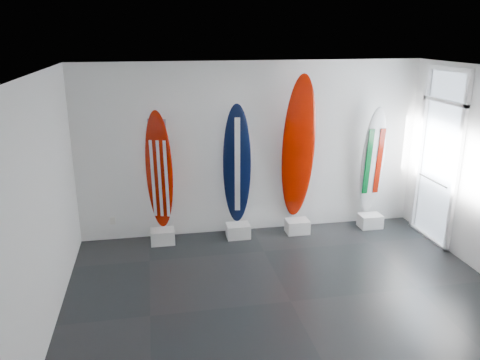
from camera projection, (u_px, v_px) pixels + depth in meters
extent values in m
plane|color=black|center=(291.00, 301.00, 6.35)|extent=(6.00, 6.00, 0.00)
plane|color=white|center=(299.00, 73.00, 5.46)|extent=(6.00, 6.00, 0.00)
plane|color=white|center=(253.00, 149.00, 8.25)|extent=(6.00, 0.00, 6.00)
plane|color=white|center=(392.00, 304.00, 3.56)|extent=(6.00, 0.00, 6.00)
plane|color=white|center=(40.00, 212.00, 5.38)|extent=(0.00, 5.00, 5.00)
cube|color=white|center=(163.00, 236.00, 8.08)|extent=(0.40, 0.30, 0.24)
ellipsoid|color=#8E0D00|center=(159.00, 171.00, 7.83)|extent=(0.49, 0.32, 2.03)
cube|color=white|center=(238.00, 231.00, 8.31)|extent=(0.40, 0.30, 0.24)
ellipsoid|color=black|center=(237.00, 165.00, 8.05)|extent=(0.50, 0.26, 2.10)
cube|color=white|center=(297.00, 226.00, 8.50)|extent=(0.40, 0.30, 0.24)
ellipsoid|color=#8E0D00|center=(299.00, 149.00, 8.17)|extent=(0.59, 0.39, 2.58)
cube|color=white|center=(370.00, 221.00, 8.74)|extent=(0.40, 0.30, 0.24)
ellipsoid|color=silver|center=(373.00, 161.00, 8.50)|extent=(0.46, 0.27, 1.99)
cube|color=silver|center=(113.00, 221.00, 8.14)|extent=(0.09, 0.02, 0.13)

